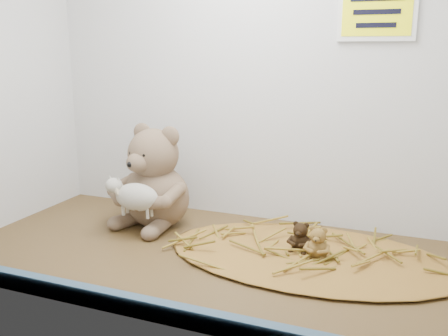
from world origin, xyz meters
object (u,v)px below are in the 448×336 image
at_px(toy_lamb, 137,197).
at_px(mini_teddy_brown, 301,235).
at_px(mini_teddy_tan, 318,241).
at_px(main_teddy, 156,176).

bearing_deg(toy_lamb, mini_teddy_brown, 5.82).
relative_size(toy_lamb, mini_teddy_brown, 2.18).
bearing_deg(mini_teddy_tan, toy_lamb, -177.28).
distance_m(mini_teddy_tan, mini_teddy_brown, 0.05).
xyz_separation_m(main_teddy, mini_teddy_brown, (0.41, -0.06, -0.09)).
height_order(toy_lamb, mini_teddy_tan, toy_lamb).
distance_m(toy_lamb, mini_teddy_brown, 0.41).
height_order(mini_teddy_tan, mini_teddy_brown, mini_teddy_tan).
xyz_separation_m(toy_lamb, mini_teddy_tan, (0.45, 0.02, -0.06)).
bearing_deg(main_teddy, toy_lamb, -76.52).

